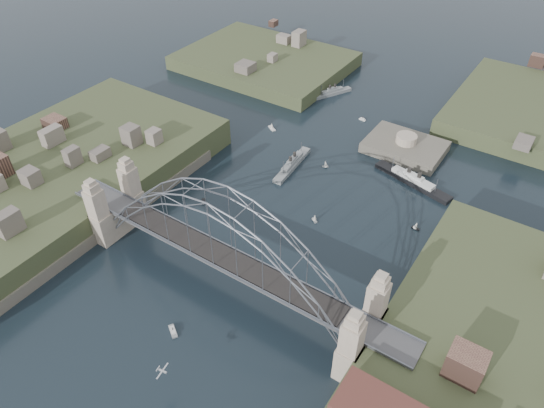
{
  "coord_description": "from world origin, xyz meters",
  "views": [
    {
      "loc": [
        48.09,
        -53.73,
        81.62
      ],
      "look_at": [
        0.0,
        18.0,
        10.0
      ],
      "focal_mm": 32.91,
      "sensor_mm": 36.0,
      "label": 1
    }
  ],
  "objects_px": {
    "bridge": "(222,243)",
    "naval_cruiser_near": "(292,164)",
    "fort_island": "(404,152)",
    "ocean_liner": "(413,181)",
    "naval_cruiser_far": "(332,93)"
  },
  "relations": [
    {
      "from": "ocean_liner",
      "to": "fort_island",
      "type": "bearing_deg",
      "value": 120.04
    },
    {
      "from": "ocean_liner",
      "to": "bridge",
      "type": "bearing_deg",
      "value": -109.41
    },
    {
      "from": "naval_cruiser_near",
      "to": "naval_cruiser_far",
      "type": "height_order",
      "value": "naval_cruiser_near"
    },
    {
      "from": "fort_island",
      "to": "naval_cruiser_near",
      "type": "height_order",
      "value": "fort_island"
    },
    {
      "from": "fort_island",
      "to": "naval_cruiser_near",
      "type": "bearing_deg",
      "value": -132.63
    },
    {
      "from": "bridge",
      "to": "fort_island",
      "type": "xyz_separation_m",
      "value": [
        12.0,
        70.0,
        -12.66
      ]
    },
    {
      "from": "fort_island",
      "to": "naval_cruiser_near",
      "type": "xyz_separation_m",
      "value": [
        -23.15,
        -25.14,
        1.2
      ]
    },
    {
      "from": "bridge",
      "to": "naval_cruiser_near",
      "type": "height_order",
      "value": "bridge"
    },
    {
      "from": "naval_cruiser_far",
      "to": "ocean_liner",
      "type": "distance_m",
      "value": 53.85
    },
    {
      "from": "bridge",
      "to": "ocean_liner",
      "type": "bearing_deg",
      "value": 70.59
    },
    {
      "from": "ocean_liner",
      "to": "naval_cruiser_far",
      "type": "bearing_deg",
      "value": 142.23
    },
    {
      "from": "bridge",
      "to": "fort_island",
      "type": "bearing_deg",
      "value": 80.27
    },
    {
      "from": "bridge",
      "to": "naval_cruiser_far",
      "type": "height_order",
      "value": "bridge"
    },
    {
      "from": "bridge",
      "to": "ocean_liner",
      "type": "height_order",
      "value": "bridge"
    },
    {
      "from": "fort_island",
      "to": "naval_cruiser_far",
      "type": "xyz_separation_m",
      "value": [
        -34.7,
        19.38,
        1.14
      ]
    }
  ]
}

